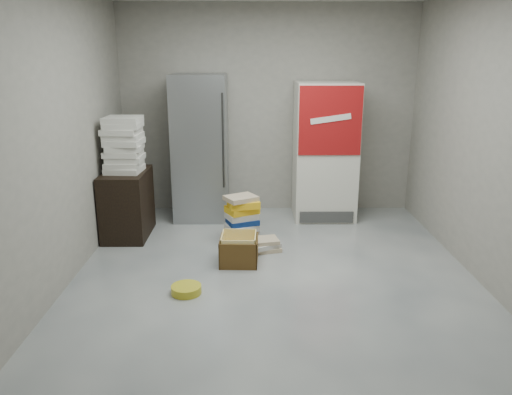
{
  "coord_description": "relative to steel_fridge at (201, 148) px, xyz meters",
  "views": [
    {
      "loc": [
        -0.22,
        -4.38,
        2.15
      ],
      "look_at": [
        -0.18,
        0.7,
        0.68
      ],
      "focal_mm": 35.0,
      "sensor_mm": 36.0,
      "label": 1
    }
  ],
  "objects": [
    {
      "name": "ground",
      "position": [
        0.9,
        -2.13,
        -0.95
      ],
      "size": [
        5.0,
        5.0,
        0.0
      ],
      "primitive_type": "plane",
      "color": "#B0B1AC",
      "rests_on": "ground"
    },
    {
      "name": "room_shell",
      "position": [
        0.9,
        -2.13,
        0.85
      ],
      "size": [
        4.04,
        5.04,
        2.82
      ],
      "color": "#9B958B",
      "rests_on": "ground"
    },
    {
      "name": "steel_fridge",
      "position": [
        0.0,
        0.0,
        0.0
      ],
      "size": [
        0.7,
        0.72,
        1.9
      ],
      "color": "#9A9DA2",
      "rests_on": "ground"
    },
    {
      "name": "coke_cooler",
      "position": [
        1.65,
        -0.01,
        -0.05
      ],
      "size": [
        0.8,
        0.73,
        1.8
      ],
      "color": "silver",
      "rests_on": "ground"
    },
    {
      "name": "wood_shelf",
      "position": [
        -0.83,
        -0.73,
        -0.55
      ],
      "size": [
        0.5,
        0.8,
        0.8
      ],
      "primitive_type": "cube",
      "color": "black",
      "rests_on": "ground"
    },
    {
      "name": "supply_box_stack",
      "position": [
        -0.82,
        -0.73,
        0.17
      ],
      "size": [
        0.45,
        0.44,
        0.65
      ],
      "color": "white",
      "rests_on": "wood_shelf"
    },
    {
      "name": "phonebook_stack_main",
      "position": [
        0.56,
        -0.95,
        -0.67
      ],
      "size": [
        0.45,
        0.43,
        0.56
      ],
      "rotation": [
        0.0,
        0.0,
        0.39
      ],
      "color": "olive",
      "rests_on": "ground"
    },
    {
      "name": "phonebook_stack_side",
      "position": [
        0.83,
        -1.24,
        -0.88
      ],
      "size": [
        0.39,
        0.36,
        0.14
      ],
      "rotation": [
        0.0,
        0.0,
        0.35
      ],
      "color": "tan",
      "rests_on": "ground"
    },
    {
      "name": "cardboard_box",
      "position": [
        0.54,
        -1.59,
        -0.82
      ],
      "size": [
        0.41,
        0.41,
        0.32
      ],
      "rotation": [
        0.0,
        0.0,
        -0.04
      ],
      "color": "yellow",
      "rests_on": "ground"
    },
    {
      "name": "bucket_lid",
      "position": [
        0.06,
        -2.29,
        -0.91
      ],
      "size": [
        0.34,
        0.34,
        0.08
      ],
      "primitive_type": "cylinder",
      "rotation": [
        0.0,
        0.0,
        -0.24
      ],
      "color": "gold",
      "rests_on": "ground"
    }
  ]
}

